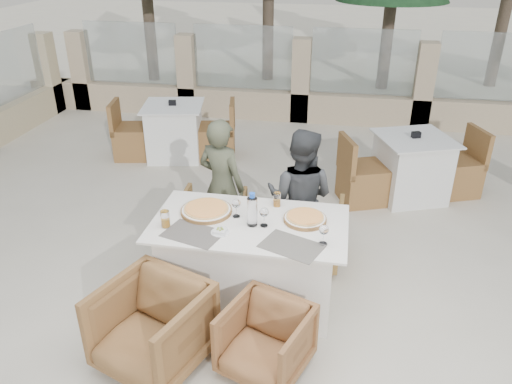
% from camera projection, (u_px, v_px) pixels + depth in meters
% --- Properties ---
extents(ground, '(80.00, 80.00, 0.00)m').
position_uv_depth(ground, '(245.00, 289.00, 4.54)').
color(ground, beige).
rests_on(ground, ground).
extents(sand_patch, '(30.00, 16.00, 0.01)m').
position_uv_depth(sand_patch, '(327.00, 33.00, 16.81)').
color(sand_patch, '#F2E7C6').
rests_on(sand_patch, ground).
extents(perimeter_wall_far, '(10.00, 0.34, 1.60)m').
position_uv_depth(perimeter_wall_far, '(301.00, 75.00, 8.38)').
color(perimeter_wall_far, tan).
rests_on(perimeter_wall_far, ground).
extents(dining_table, '(1.60, 0.90, 0.77)m').
position_uv_depth(dining_table, '(250.00, 261.00, 4.26)').
color(dining_table, silver).
rests_on(dining_table, ground).
extents(placemat_near_left, '(0.52, 0.41, 0.00)m').
position_uv_depth(placemat_near_left, '(193.00, 234.00, 3.93)').
color(placemat_near_left, '#59524C').
rests_on(placemat_near_left, dining_table).
extents(placemat_near_right, '(0.53, 0.45, 0.00)m').
position_uv_depth(placemat_near_right, '(292.00, 246.00, 3.77)').
color(placemat_near_right, '#615C53').
rests_on(placemat_near_right, dining_table).
extents(pizza_left, '(0.48, 0.48, 0.06)m').
position_uv_depth(pizza_left, '(206.00, 210.00, 4.22)').
color(pizza_left, orange).
rests_on(pizza_left, dining_table).
extents(pizza_right, '(0.46, 0.46, 0.05)m').
position_uv_depth(pizza_right, '(305.00, 218.00, 4.10)').
color(pizza_right, orange).
rests_on(pizza_right, dining_table).
extents(water_bottle, '(0.10, 0.10, 0.29)m').
position_uv_depth(water_bottle, '(252.00, 209.00, 3.98)').
color(water_bottle, '#BCD8F7').
rests_on(water_bottle, dining_table).
extents(wine_glass_centre, '(0.08, 0.08, 0.18)m').
position_uv_depth(wine_glass_centre, '(236.00, 207.00, 4.13)').
color(wine_glass_centre, white).
rests_on(wine_glass_centre, dining_table).
extents(wine_glass_near, '(0.10, 0.10, 0.18)m').
position_uv_depth(wine_glass_near, '(264.00, 216.00, 3.99)').
color(wine_glass_near, silver).
rests_on(wine_glass_near, dining_table).
extents(wine_glass_corner, '(0.10, 0.10, 0.18)m').
position_uv_depth(wine_glass_corner, '(324.00, 234.00, 3.76)').
color(wine_glass_corner, silver).
rests_on(wine_glass_corner, dining_table).
extents(beer_glass_left, '(0.08, 0.08, 0.14)m').
position_uv_depth(beer_glass_left, '(165.00, 219.00, 3.99)').
color(beer_glass_left, orange).
rests_on(beer_glass_left, dining_table).
extents(beer_glass_right, '(0.08, 0.08, 0.13)m').
position_uv_depth(beer_glass_right, '(277.00, 199.00, 4.31)').
color(beer_glass_right, orange).
rests_on(beer_glass_right, dining_table).
extents(olive_dish, '(0.12, 0.12, 0.04)m').
position_uv_depth(olive_dish, '(220.00, 230.00, 3.93)').
color(olive_dish, silver).
rests_on(olive_dish, dining_table).
extents(armchair_far_left, '(0.66, 0.68, 0.59)m').
position_uv_depth(armchair_far_left, '(212.00, 222.00, 5.03)').
color(armchair_far_left, olive).
rests_on(armchair_far_left, ground).
extents(armchair_far_right, '(0.68, 0.70, 0.62)m').
position_uv_depth(armchair_far_right, '(307.00, 232.00, 4.83)').
color(armchair_far_right, olive).
rests_on(armchair_far_right, ground).
extents(armchair_near_left, '(0.92, 0.93, 0.66)m').
position_uv_depth(armchair_near_left, '(152.00, 327.00, 3.61)').
color(armchair_near_left, brown).
rests_on(armchair_near_left, ground).
extents(armchair_near_right, '(0.74, 0.75, 0.53)m').
position_uv_depth(armchair_near_right, '(266.00, 341.00, 3.58)').
color(armchair_near_right, brown).
rests_on(armchair_near_right, ground).
extents(diner_left, '(0.58, 0.48, 1.37)m').
position_uv_depth(diner_left, '(222.00, 186.00, 4.88)').
color(diner_left, '#474B37').
rests_on(diner_left, ground).
extents(diner_right, '(0.74, 0.63, 1.36)m').
position_uv_depth(diner_right, '(300.00, 198.00, 4.66)').
color(diner_right, '#36383B').
rests_on(diner_right, ground).
extents(bg_table_a, '(1.76, 1.11, 0.77)m').
position_uv_depth(bg_table_a, '(175.00, 131.00, 7.13)').
color(bg_table_a, white).
rests_on(bg_table_a, ground).
extents(bg_table_b, '(1.82, 1.35, 0.77)m').
position_uv_depth(bg_table_b, '(411.00, 168.00, 6.00)').
color(bg_table_b, silver).
rests_on(bg_table_b, ground).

